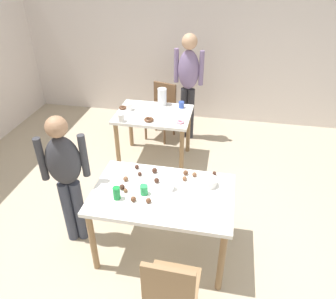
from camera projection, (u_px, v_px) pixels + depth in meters
ground_plane at (171, 251)px, 3.33m from camera, size 6.40×6.40×0.00m
wall_back at (207, 45)px, 5.29m from camera, size 6.40×0.10×2.60m
dining_table_near at (163, 200)px, 3.01m from camera, size 1.30×0.82×0.75m
dining_table_far at (154, 121)px, 4.44m from camera, size 1.01×0.75×0.75m
chair_near_table at (171, 290)px, 2.41m from camera, size 0.41×0.41×0.87m
chair_far_table at (162, 108)px, 5.12m from camera, size 0.49×0.49×0.87m
person_girl_near at (66, 172)px, 3.04m from camera, size 0.45×0.30×1.45m
person_adult_far at (188, 78)px, 4.80m from camera, size 0.46×0.24×1.65m
mixing_bowl at (208, 182)px, 3.04m from camera, size 0.16×0.16×0.08m
soda_can at (117, 193)px, 2.86m from camera, size 0.07×0.07×0.12m
fork_near at (119, 171)px, 3.25m from camera, size 0.17×0.02×0.01m
cup_near_0 at (144, 190)px, 2.93m from camera, size 0.07×0.07×0.09m
cup_near_1 at (170, 185)px, 2.98m from camera, size 0.08×0.08×0.09m
cake_ball_0 at (186, 173)px, 3.18m from camera, size 0.05×0.05×0.05m
cake_ball_1 at (140, 174)px, 3.17m from camera, size 0.04×0.04×0.04m
cake_ball_2 at (122, 187)px, 2.99m from camera, size 0.05×0.05×0.05m
cake_ball_3 at (157, 180)px, 3.08m from camera, size 0.05×0.05×0.05m
cake_ball_4 at (185, 178)px, 3.11m from camera, size 0.04×0.04×0.04m
cake_ball_5 at (142, 185)px, 3.02m from camera, size 0.04×0.04×0.04m
cake_ball_6 at (148, 201)px, 2.84m from camera, size 0.05×0.05×0.05m
cake_ball_7 at (133, 199)px, 2.85m from camera, size 0.05×0.05×0.05m
cake_ball_8 at (194, 174)px, 3.16m from camera, size 0.05×0.05×0.05m
cake_ball_9 at (214, 173)px, 3.18m from camera, size 0.04×0.04×0.04m
cake_ball_10 at (126, 179)px, 3.10m from camera, size 0.05×0.05×0.05m
cake_ball_11 at (137, 167)px, 3.27m from camera, size 0.04×0.04×0.04m
cake_ball_12 at (155, 170)px, 3.22m from camera, size 0.05×0.05×0.05m
cake_ball_13 at (126, 191)px, 2.96m from camera, size 0.04×0.04×0.04m
pitcher_far at (162, 97)px, 4.55m from camera, size 0.13×0.13×0.24m
cup_far_0 at (129, 107)px, 4.44m from camera, size 0.09×0.09×0.10m
cup_far_1 at (181, 105)px, 4.50m from camera, size 0.08×0.08×0.09m
cup_far_2 at (121, 118)px, 4.14m from camera, size 0.09×0.09×0.11m
donut_far_0 at (123, 108)px, 4.49m from camera, size 0.11×0.11×0.03m
donut_far_1 at (149, 120)px, 4.17m from camera, size 0.13×0.13×0.04m
donut_far_2 at (180, 122)px, 4.13m from camera, size 0.10×0.10×0.03m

